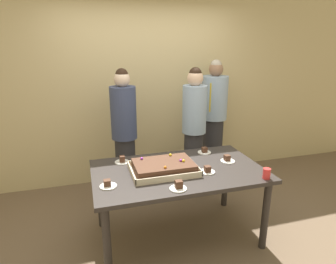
% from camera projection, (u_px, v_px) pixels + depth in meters
% --- Properties ---
extents(ground_plane, '(12.00, 12.00, 0.00)m').
position_uv_depth(ground_plane, '(177.00, 235.00, 3.11)').
color(ground_plane, brown).
extents(interior_back_panel, '(8.00, 0.12, 3.00)m').
position_uv_depth(interior_back_panel, '(143.00, 78.00, 4.14)').
color(interior_back_panel, '#CCB784').
rests_on(interior_back_panel, ground_plane).
extents(party_table, '(1.68, 1.00, 0.77)m').
position_uv_depth(party_table, '(178.00, 177.00, 2.91)').
color(party_table, '#2D2826').
rests_on(party_table, ground_plane).
extents(sheet_cake, '(0.64, 0.45, 0.12)m').
position_uv_depth(sheet_cake, '(164.00, 167.00, 2.82)').
color(sheet_cake, beige).
rests_on(sheet_cake, party_table).
extents(plated_slice_near_left, '(0.15, 0.15, 0.07)m').
position_uv_depth(plated_slice_near_left, '(207.00, 171.00, 2.81)').
color(plated_slice_near_left, white).
rests_on(plated_slice_near_left, party_table).
extents(plated_slice_near_right, '(0.15, 0.15, 0.08)m').
position_uv_depth(plated_slice_near_right, '(178.00, 186.00, 2.49)').
color(plated_slice_near_right, white).
rests_on(plated_slice_near_right, party_table).
extents(plated_slice_far_left, '(0.15, 0.15, 0.07)m').
position_uv_depth(plated_slice_far_left, '(122.00, 161.00, 3.04)').
color(plated_slice_far_left, white).
rests_on(plated_slice_far_left, party_table).
extents(plated_slice_far_right, '(0.15, 0.15, 0.07)m').
position_uv_depth(plated_slice_far_right, '(204.00, 151.00, 3.32)').
color(plated_slice_far_right, white).
rests_on(plated_slice_far_right, party_table).
extents(plated_slice_center_front, '(0.15, 0.15, 0.06)m').
position_uv_depth(plated_slice_center_front, '(108.00, 185.00, 2.53)').
color(plated_slice_center_front, white).
rests_on(plated_slice_center_front, party_table).
extents(plated_slice_center_back, '(0.15, 0.15, 0.07)m').
position_uv_depth(plated_slice_center_back, '(227.00, 160.00, 3.08)').
color(plated_slice_center_back, white).
rests_on(plated_slice_center_back, party_table).
extents(drink_cup_nearest, '(0.07, 0.07, 0.10)m').
position_uv_depth(drink_cup_nearest, '(267.00, 174.00, 2.68)').
color(drink_cup_nearest, red).
rests_on(drink_cup_nearest, party_table).
extents(person_serving_front, '(0.32, 0.32, 1.69)m').
position_uv_depth(person_serving_front, '(124.00, 134.00, 3.65)').
color(person_serving_front, '#28282D').
rests_on(person_serving_front, ground_plane).
extents(person_green_shirt_behind, '(0.31, 0.31, 1.69)m').
position_uv_depth(person_green_shirt_behind, '(194.00, 131.00, 3.75)').
color(person_green_shirt_behind, '#28282D').
rests_on(person_green_shirt_behind, ground_plane).
extents(person_striped_tie_right, '(0.37, 0.37, 1.76)m').
position_uv_depth(person_striped_tie_right, '(214.00, 120.00, 4.23)').
color(person_striped_tie_right, '#28282D').
rests_on(person_striped_tie_right, ground_plane).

